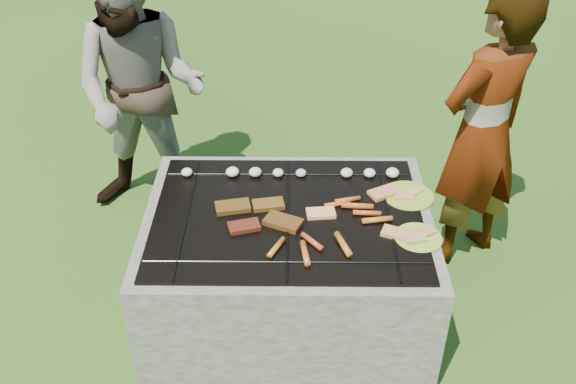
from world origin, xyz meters
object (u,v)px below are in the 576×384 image
Objects in this scene: plate_near at (418,238)px; bystander at (141,91)px; plate_far at (408,196)px; cook at (483,133)px; fire_pit at (288,269)px.

bystander is (-1.38, 1.04, 0.17)m from plate_near.
plate_near is at bearing -89.93° from plate_far.
plate_near is at bearing 27.11° from cook.
plate_near is (0.00, -0.31, 0.00)m from plate_far.
bystander is (-0.81, 0.89, 0.49)m from fire_pit.
fire_pit is at bearing -165.06° from plate_far.
cook is at bearing 57.87° from plate_near.
plate_near is 0.18× the size of cook.
plate_far is at bearing -21.16° from bystander.
cook is (0.96, 0.48, 0.48)m from fire_pit.
bystander is at bearing 132.51° from fire_pit.
bystander reaches higher than plate_far.
plate_near is at bearing -15.55° from fire_pit.
bystander is at bearing -43.68° from cook.
plate_near is at bearing -30.11° from bystander.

